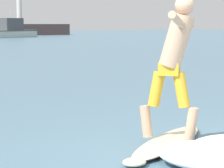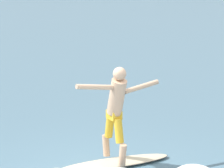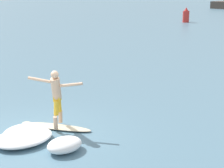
% 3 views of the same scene
% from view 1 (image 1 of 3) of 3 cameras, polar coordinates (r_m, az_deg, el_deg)
% --- Properties ---
extents(ground_plane, '(200.00, 200.00, 0.00)m').
position_cam_1_polar(ground_plane, '(6.43, 10.71, -7.73)').
color(ground_plane, slate).
extents(surfboard, '(2.27, 1.51, 0.23)m').
position_cam_1_polar(surfboard, '(6.90, 5.96, -6.26)').
color(surfboard, beige).
rests_on(surfboard, ground).
extents(surfer, '(1.37, 1.15, 1.83)m').
position_cam_1_polar(surfer, '(6.77, 6.83, 3.14)').
color(surfer, '#D4A886').
rests_on(surfer, surfboard).
extents(fishing_boat_near_jetty, '(7.92, 4.12, 3.10)m').
position_cam_1_polar(fishing_boat_near_jetty, '(61.51, -10.84, 5.63)').
color(fishing_boat_near_jetty, '#A7B4AE').
rests_on(fishing_boat_near_jetty, ground).
extents(wave_foam_beside, '(1.48, 1.64, 0.24)m').
position_cam_1_polar(wave_foam_beside, '(5.99, 11.21, -7.60)').
color(wave_foam_beside, white).
rests_on(wave_foam_beside, ground).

